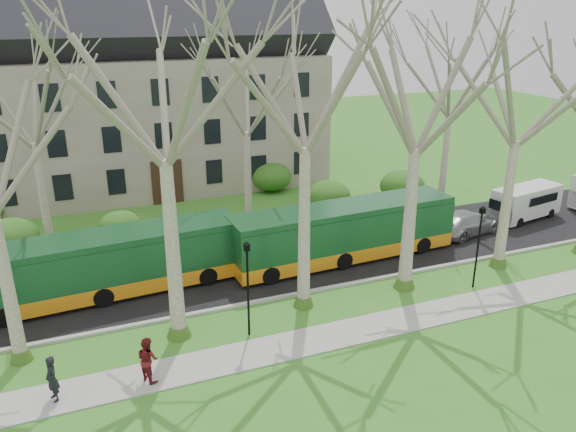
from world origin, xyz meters
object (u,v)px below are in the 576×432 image
object	(u,v)px
pedestrian_a	(52,379)
pedestrian_b	(148,359)
bus_lead	(111,263)
van_a	(526,203)
bus_follow	(344,232)
sedan	(466,222)

from	to	relation	value
pedestrian_a	pedestrian_b	distance (m)	3.36
bus_lead	van_a	xyz separation A→B (m)	(26.74, 0.65, -0.50)
pedestrian_a	bus_follow	bearing A→B (deg)	93.71
sedan	pedestrian_b	distance (m)	22.12
pedestrian_b	van_a	bearing A→B (deg)	-101.56
sedan	pedestrian_b	bearing A→B (deg)	98.01
bus_lead	pedestrian_a	world-z (taller)	bus_lead
bus_follow	bus_lead	bearing A→B (deg)	174.81
sedan	pedestrian_a	distance (m)	25.27
pedestrian_a	bus_lead	bearing A→B (deg)	138.75
bus_follow	pedestrian_b	xyz separation A→B (m)	(-11.90, -7.17, -0.72)
bus_follow	sedan	world-z (taller)	bus_follow
bus_lead	pedestrian_b	xyz separation A→B (m)	(0.57, -7.75, -0.70)
bus_follow	pedestrian_b	bearing A→B (deg)	-151.45
sedan	pedestrian_a	world-z (taller)	pedestrian_a
bus_follow	pedestrian_a	world-z (taller)	bus_follow
bus_lead	pedestrian_b	bearing A→B (deg)	-89.55
sedan	pedestrian_b	world-z (taller)	pedestrian_b
pedestrian_a	sedan	bearing A→B (deg)	86.20
bus_lead	bus_follow	xyz separation A→B (m)	(12.47, -0.58, 0.02)
bus_lead	van_a	distance (m)	26.75
van_a	pedestrian_b	size ratio (longest dim) A/B	2.79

